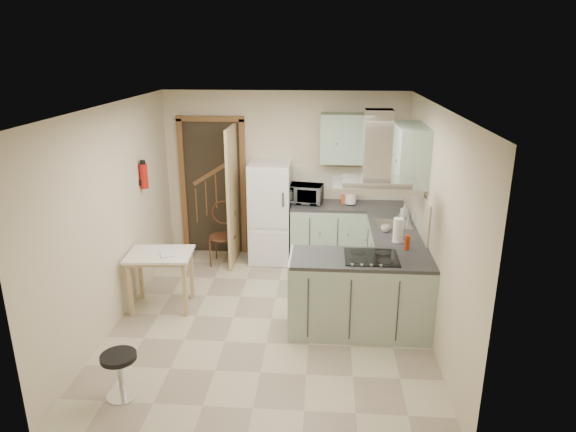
# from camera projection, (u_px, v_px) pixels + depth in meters

# --- Properties ---
(floor) EXTENTS (4.20, 4.20, 0.00)m
(floor) POSITION_uv_depth(u_px,v_px,m) (271.00, 319.00, 6.13)
(floor) COLOR #BAB090
(floor) RESTS_ON ground
(ceiling) EXTENTS (4.20, 4.20, 0.00)m
(ceiling) POSITION_uv_depth(u_px,v_px,m) (269.00, 106.00, 5.35)
(ceiling) COLOR silver
(ceiling) RESTS_ON back_wall
(back_wall) EXTENTS (3.60, 0.00, 3.60)m
(back_wall) POSITION_uv_depth(u_px,v_px,m) (285.00, 175.00, 7.73)
(back_wall) COLOR beige
(back_wall) RESTS_ON floor
(left_wall) EXTENTS (0.00, 4.20, 4.20)m
(left_wall) POSITION_uv_depth(u_px,v_px,m) (114.00, 216.00, 5.87)
(left_wall) COLOR beige
(left_wall) RESTS_ON floor
(right_wall) EXTENTS (0.00, 4.20, 4.20)m
(right_wall) POSITION_uv_depth(u_px,v_px,m) (434.00, 224.00, 5.62)
(right_wall) COLOR beige
(right_wall) RESTS_ON floor
(doorway) EXTENTS (1.10, 0.12, 2.10)m
(doorway) POSITION_uv_depth(u_px,v_px,m) (213.00, 187.00, 7.84)
(doorway) COLOR brown
(doorway) RESTS_ON floor
(fridge) EXTENTS (0.60, 0.60, 1.50)m
(fridge) POSITION_uv_depth(u_px,v_px,m) (270.00, 213.00, 7.62)
(fridge) COLOR white
(fridge) RESTS_ON floor
(counter_back) EXTENTS (1.08, 0.60, 0.90)m
(counter_back) POSITION_uv_depth(u_px,v_px,m) (328.00, 233.00, 7.65)
(counter_back) COLOR #9EB2A0
(counter_back) RESTS_ON floor
(counter_right) EXTENTS (0.60, 1.95, 0.90)m
(counter_right) POSITION_uv_depth(u_px,v_px,m) (390.00, 252.00, 6.95)
(counter_right) COLOR #9EB2A0
(counter_right) RESTS_ON floor
(splashback) EXTENTS (1.68, 0.02, 0.50)m
(splashback) POSITION_uv_depth(u_px,v_px,m) (349.00, 183.00, 7.68)
(splashback) COLOR beige
(splashback) RESTS_ON counter_back
(wall_cabinet_back) EXTENTS (0.85, 0.35, 0.70)m
(wall_cabinet_back) POSITION_uv_depth(u_px,v_px,m) (350.00, 138.00, 7.31)
(wall_cabinet_back) COLOR #9EB2A0
(wall_cabinet_back) RESTS_ON back_wall
(wall_cabinet_right) EXTENTS (0.35, 0.90, 0.70)m
(wall_cabinet_right) POSITION_uv_depth(u_px,v_px,m) (410.00, 154.00, 6.25)
(wall_cabinet_right) COLOR #9EB2A0
(wall_cabinet_right) RESTS_ON right_wall
(peninsula) EXTENTS (1.55, 0.65, 0.90)m
(peninsula) POSITION_uv_depth(u_px,v_px,m) (360.00, 294.00, 5.75)
(peninsula) COLOR #9EB2A0
(peninsula) RESTS_ON floor
(hob) EXTENTS (0.58, 0.50, 0.01)m
(hob) POSITION_uv_depth(u_px,v_px,m) (371.00, 257.00, 5.60)
(hob) COLOR black
(hob) RESTS_ON peninsula
(extractor_hood) EXTENTS (0.90, 0.55, 0.10)m
(extractor_hood) POSITION_uv_depth(u_px,v_px,m) (375.00, 185.00, 5.35)
(extractor_hood) COLOR silver
(extractor_hood) RESTS_ON ceiling
(sink) EXTENTS (0.45, 0.40, 0.01)m
(sink) POSITION_uv_depth(u_px,v_px,m) (393.00, 224.00, 6.65)
(sink) COLOR silver
(sink) RESTS_ON counter_right
(fire_extinguisher) EXTENTS (0.10, 0.10, 0.32)m
(fire_extinguisher) POSITION_uv_depth(u_px,v_px,m) (144.00, 176.00, 6.63)
(fire_extinguisher) COLOR #B2140F
(fire_extinguisher) RESTS_ON left_wall
(drop_leaf_table) EXTENTS (0.81, 0.63, 0.72)m
(drop_leaf_table) POSITION_uv_depth(u_px,v_px,m) (162.00, 280.00, 6.30)
(drop_leaf_table) COLOR tan
(drop_leaf_table) RESTS_ON floor
(bentwood_chair) EXTENTS (0.41, 0.41, 0.85)m
(bentwood_chair) POSITION_uv_depth(u_px,v_px,m) (222.00, 237.00, 7.57)
(bentwood_chair) COLOR #54351C
(bentwood_chair) RESTS_ON floor
(stool) EXTENTS (0.41, 0.41, 0.44)m
(stool) POSITION_uv_depth(u_px,v_px,m) (121.00, 375.00, 4.72)
(stool) COLOR black
(stool) RESTS_ON floor
(microwave) EXTENTS (0.54, 0.41, 0.27)m
(microwave) POSITION_uv_depth(u_px,v_px,m) (305.00, 194.00, 7.54)
(microwave) COLOR black
(microwave) RESTS_ON counter_back
(kettle) EXTENTS (0.17, 0.17, 0.24)m
(kettle) POSITION_uv_depth(u_px,v_px,m) (351.00, 196.00, 7.46)
(kettle) COLOR white
(kettle) RESTS_ON counter_back
(cereal_box) EXTENTS (0.12, 0.22, 0.32)m
(cereal_box) POSITION_uv_depth(u_px,v_px,m) (346.00, 192.00, 7.56)
(cereal_box) COLOR #BF4B16
(cereal_box) RESTS_ON counter_back
(soap_bottle) EXTENTS (0.10, 0.10, 0.18)m
(soap_bottle) POSITION_uv_depth(u_px,v_px,m) (404.00, 211.00, 6.92)
(soap_bottle) COLOR #A3A3AE
(soap_bottle) RESTS_ON counter_right
(paper_towel) EXTENTS (0.15, 0.15, 0.30)m
(paper_towel) POSITION_uv_depth(u_px,v_px,m) (398.00, 230.00, 6.02)
(paper_towel) COLOR white
(paper_towel) RESTS_ON counter_right
(cup) EXTENTS (0.12, 0.12, 0.08)m
(cup) POSITION_uv_depth(u_px,v_px,m) (385.00, 229.00, 6.38)
(cup) COLOR white
(cup) RESTS_ON counter_right
(red_bottle) EXTENTS (0.07, 0.07, 0.17)m
(red_bottle) POSITION_uv_depth(u_px,v_px,m) (407.00, 242.00, 5.80)
(red_bottle) COLOR #B5330F
(red_bottle) RESTS_ON peninsula
(book) EXTENTS (0.22, 0.26, 0.10)m
(book) POSITION_uv_depth(u_px,v_px,m) (160.00, 252.00, 6.12)
(book) COLOR maroon
(book) RESTS_ON drop_leaf_table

